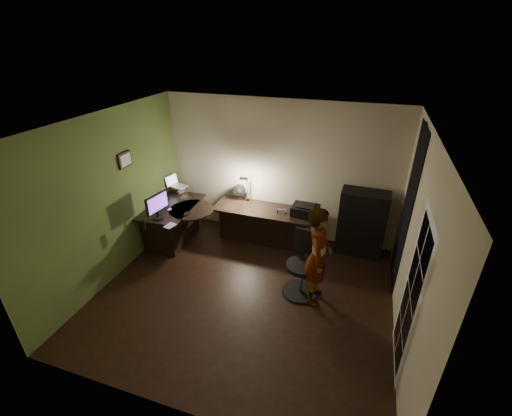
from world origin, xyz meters
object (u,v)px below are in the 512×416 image
(cabinet, at_px, (362,223))
(office_chair, at_px, (302,266))
(desk_left, at_px, (174,224))
(monitor, at_px, (157,209))
(desk_right, at_px, (263,225))
(person, at_px, (318,256))

(cabinet, height_order, office_chair, cabinet)
(desk_left, distance_m, cabinet, 3.55)
(office_chair, bearing_deg, cabinet, 67.36)
(cabinet, relative_size, office_chair, 1.20)
(cabinet, relative_size, monitor, 2.45)
(monitor, distance_m, office_chair, 2.69)
(cabinet, bearing_deg, office_chair, -117.02)
(desk_left, height_order, desk_right, desk_left)
(desk_left, bearing_deg, monitor, -90.09)
(desk_left, xyz_separation_m, monitor, (0.02, -0.50, 0.57))
(desk_right, distance_m, cabinet, 1.83)
(office_chair, bearing_deg, person, -9.76)
(monitor, bearing_deg, desk_right, 42.53)
(cabinet, xyz_separation_m, person, (-0.57, -1.52, 0.17))
(cabinet, distance_m, monitor, 3.67)
(cabinet, xyz_separation_m, monitor, (-3.44, -1.24, 0.33))
(monitor, xyz_separation_m, office_chair, (2.65, -0.22, -0.43))
(desk_right, height_order, cabinet, cabinet)
(monitor, relative_size, person, 0.32)
(person, bearing_deg, desk_left, 69.96)
(desk_right, bearing_deg, desk_left, -161.83)
(monitor, distance_m, person, 2.90)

